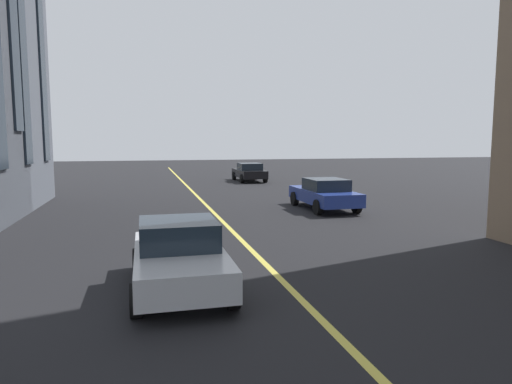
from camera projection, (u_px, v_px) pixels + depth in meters
name	position (u px, v px, depth m)	size (l,w,h in m)	color
lane_centre_line	(248.00, 246.00, 12.87)	(80.00, 0.16, 0.01)	#D8C64C
car_blue_oncoming	(324.00, 193.00, 19.87)	(4.40, 1.95, 1.37)	navy
car_silver_parked_a	(179.00, 255.00, 9.12)	(3.90, 1.89, 1.40)	#B7BABF
car_black_trailing	(249.00, 172.00, 33.78)	(4.40, 1.95, 1.37)	black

